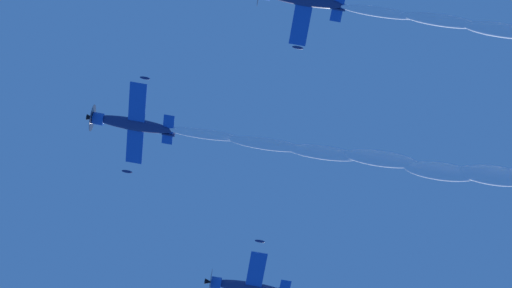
{
  "coord_description": "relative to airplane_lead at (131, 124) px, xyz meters",
  "views": [
    {
      "loc": [
        17.05,
        -10.6,
        1.46
      ],
      "look_at": [
        8.27,
        6.46,
        90.14
      ],
      "focal_mm": 64.13,
      "sensor_mm": 36.0,
      "label": 1
    }
  ],
  "objects": [
    {
      "name": "airplane_lead",
      "position": [
        0.0,
        0.0,
        0.0
      ],
      "size": [
        8.7,
        8.33,
        4.71
      ],
      "color": "navy"
    },
    {
      "name": "airplane_right_wingman",
      "position": [
        2.56,
        20.44,
        -0.8
      ],
      "size": [
        8.69,
        8.44,
        4.38
      ],
      "color": "navy"
    },
    {
      "name": "smoke_trail_lead",
      "position": [
        21.67,
        15.4,
        -0.71
      ],
      "size": [
        31.03,
        22.55,
        2.6
      ],
      "color": "white"
    }
  ]
}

